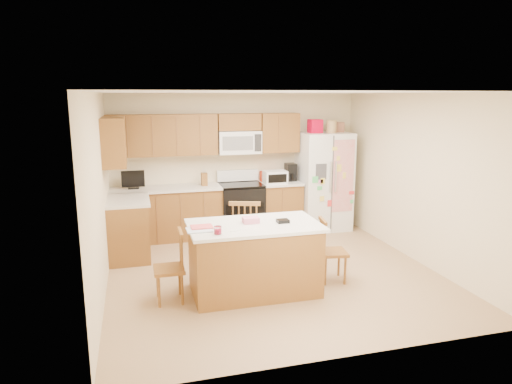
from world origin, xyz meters
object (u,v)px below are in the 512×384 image
object	(u,v)px
refrigerator	(324,180)
island	(254,258)
windsor_chair_right	(331,252)
windsor_chair_left	(171,268)
windsor_chair_back	(245,237)
stove	(241,208)

from	to	relation	value
refrigerator	island	distance (m)	3.18
windsor_chair_right	windsor_chair_left	bearing A→B (deg)	-178.00
windsor_chair_left	windsor_chair_back	xyz separation A→B (m)	(1.10, 0.72, 0.08)
refrigerator	windsor_chair_right	distance (m)	2.58
stove	windsor_chair_left	world-z (taller)	stove
refrigerator	windsor_chair_right	size ratio (longest dim) A/B	2.36
windsor_chair_left	refrigerator	bearing A→B (deg)	38.87
windsor_chair_back	windsor_chair_right	bearing A→B (deg)	-32.22
windsor_chair_back	windsor_chair_right	distance (m)	1.22
island	windsor_chair_left	xyz separation A→B (m)	(-1.04, -0.00, -0.04)
windsor_chair_left	windsor_chair_back	world-z (taller)	windsor_chair_back
windsor_chair_left	windsor_chair_right	world-z (taller)	windsor_chair_left
windsor_chair_back	windsor_chair_right	world-z (taller)	windsor_chair_back
stove	island	world-z (taller)	stove
stove	island	size ratio (longest dim) A/B	0.68
windsor_chair_left	windsor_chair_right	bearing A→B (deg)	2.00
refrigerator	windsor_chair_left	bearing A→B (deg)	-141.13
refrigerator	windsor_chair_left	distance (m)	3.92
windsor_chair_back	island	bearing A→B (deg)	-95.05
stove	windsor_chair_left	xyz separation A→B (m)	(-1.45, -2.50, -0.06)
island	windsor_chair_left	world-z (taller)	island
windsor_chair_right	refrigerator	bearing A→B (deg)	69.26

